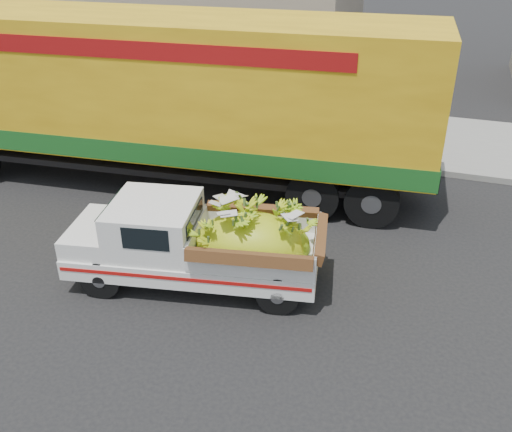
% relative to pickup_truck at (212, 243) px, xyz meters
% --- Properties ---
extents(ground, '(100.00, 100.00, 0.00)m').
position_rel_pickup_truck_xyz_m(ground, '(-1.28, -0.83, -0.80)').
color(ground, black).
rests_on(ground, ground).
extents(curb, '(60.00, 0.25, 0.15)m').
position_rel_pickup_truck_xyz_m(curb, '(-1.28, 5.96, -0.72)').
color(curb, gray).
rests_on(curb, ground).
extents(sidewalk, '(60.00, 4.00, 0.14)m').
position_rel_pickup_truck_xyz_m(sidewalk, '(-1.28, 8.06, -0.73)').
color(sidewalk, gray).
rests_on(sidewalk, ground).
extents(pickup_truck, '(4.43, 2.26, 1.48)m').
position_rel_pickup_truck_xyz_m(pickup_truck, '(0.00, 0.00, 0.00)').
color(pickup_truck, black).
rests_on(pickup_truck, ground).
extents(semi_trailer, '(12.04, 3.46, 3.80)m').
position_rel_pickup_truck_xyz_m(semi_trailer, '(-2.46, 3.51, 1.32)').
color(semi_trailer, black).
rests_on(semi_trailer, ground).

